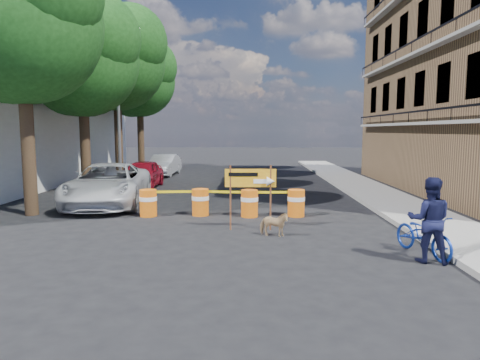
{
  "coord_description": "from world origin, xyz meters",
  "views": [
    {
      "loc": [
        0.59,
        -12.16,
        2.86
      ],
      "look_at": [
        0.31,
        1.24,
        1.3
      ],
      "focal_mm": 32.0,
      "sensor_mm": 36.0,
      "label": 1
    }
  ],
  "objects_px": {
    "bicycle": "(424,216)",
    "sedan_red": "(142,174)",
    "barrel_far_right": "(296,202)",
    "dog": "(274,224)",
    "suv_white": "(108,185)",
    "pedestrian": "(429,220)",
    "barrel_far_left": "(148,202)",
    "barrel_mid_right": "(249,203)",
    "barrel_mid_left": "(200,202)",
    "detour_sign": "(257,183)",
    "sedan_silver": "(164,165)"
  },
  "relations": [
    {
      "from": "barrel_mid_right",
      "to": "pedestrian",
      "type": "bearing_deg",
      "value": -51.17
    },
    {
      "from": "barrel_far_right",
      "to": "suv_white",
      "type": "height_order",
      "value": "suv_white"
    },
    {
      "from": "detour_sign",
      "to": "pedestrian",
      "type": "height_order",
      "value": "detour_sign"
    },
    {
      "from": "barrel_far_left",
      "to": "bicycle",
      "type": "distance_m",
      "value": 8.56
    },
    {
      "from": "pedestrian",
      "to": "barrel_far_left",
      "type": "bearing_deg",
      "value": -16.66
    },
    {
      "from": "dog",
      "to": "suv_white",
      "type": "distance_m",
      "value": 7.74
    },
    {
      "from": "barrel_far_right",
      "to": "sedan_red",
      "type": "xyz_separation_m",
      "value": [
        -6.9,
        6.96,
        0.22
      ]
    },
    {
      "from": "barrel_far_right",
      "to": "dog",
      "type": "bearing_deg",
      "value": -108.19
    },
    {
      "from": "pedestrian",
      "to": "barrel_far_right",
      "type": "bearing_deg",
      "value": -47.66
    },
    {
      "from": "barrel_far_right",
      "to": "sedan_red",
      "type": "height_order",
      "value": "sedan_red"
    },
    {
      "from": "barrel_far_left",
      "to": "barrel_far_right",
      "type": "relative_size",
      "value": 1.0
    },
    {
      "from": "detour_sign",
      "to": "suv_white",
      "type": "height_order",
      "value": "detour_sign"
    },
    {
      "from": "barrel_far_left",
      "to": "barrel_mid_left",
      "type": "height_order",
      "value": "same"
    },
    {
      "from": "bicycle",
      "to": "sedan_red",
      "type": "distance_m",
      "value": 14.71
    },
    {
      "from": "barrel_far_right",
      "to": "detour_sign",
      "type": "distance_m",
      "value": 2.58
    },
    {
      "from": "dog",
      "to": "sedan_silver",
      "type": "distance_m",
      "value": 16.81
    },
    {
      "from": "pedestrian",
      "to": "sedan_red",
      "type": "bearing_deg",
      "value": -35.16
    },
    {
      "from": "detour_sign",
      "to": "suv_white",
      "type": "bearing_deg",
      "value": 144.04
    },
    {
      "from": "barrel_far_left",
      "to": "barrel_mid_left",
      "type": "xyz_separation_m",
      "value": [
        1.72,
        0.18,
        0.0
      ]
    },
    {
      "from": "detour_sign",
      "to": "bicycle",
      "type": "height_order",
      "value": "detour_sign"
    },
    {
      "from": "pedestrian",
      "to": "sedan_silver",
      "type": "distance_m",
      "value": 20.13
    },
    {
      "from": "barrel_far_left",
      "to": "suv_white",
      "type": "relative_size",
      "value": 0.16
    },
    {
      "from": "detour_sign",
      "to": "sedan_red",
      "type": "bearing_deg",
      "value": 121.55
    },
    {
      "from": "barrel_mid_right",
      "to": "detour_sign",
      "type": "distance_m",
      "value": 2.13
    },
    {
      "from": "barrel_far_right",
      "to": "barrel_mid_left",
      "type": "bearing_deg",
      "value": 178.27
    },
    {
      "from": "detour_sign",
      "to": "sedan_silver",
      "type": "xyz_separation_m",
      "value": [
        -5.63,
        14.94,
        -0.71
      ]
    },
    {
      "from": "barrel_mid_left",
      "to": "dog",
      "type": "relative_size",
      "value": 1.12
    },
    {
      "from": "bicycle",
      "to": "sedan_silver",
      "type": "distance_m",
      "value": 19.73
    },
    {
      "from": "barrel_mid_left",
      "to": "barrel_mid_right",
      "type": "relative_size",
      "value": 1.0
    },
    {
      "from": "barrel_far_left",
      "to": "barrel_far_right",
      "type": "distance_m",
      "value": 4.94
    },
    {
      "from": "barrel_far_left",
      "to": "barrel_mid_left",
      "type": "bearing_deg",
      "value": 6.01
    },
    {
      "from": "barrel_mid_right",
      "to": "detour_sign",
      "type": "height_order",
      "value": "detour_sign"
    },
    {
      "from": "barrel_far_right",
      "to": "dog",
      "type": "height_order",
      "value": "barrel_far_right"
    },
    {
      "from": "barrel_far_right",
      "to": "bicycle",
      "type": "xyz_separation_m",
      "value": [
        2.43,
        -4.42,
        0.44
      ]
    },
    {
      "from": "barrel_far_left",
      "to": "detour_sign",
      "type": "bearing_deg",
      "value": -28.17
    },
    {
      "from": "detour_sign",
      "to": "sedan_silver",
      "type": "bearing_deg",
      "value": 110.39
    },
    {
      "from": "bicycle",
      "to": "sedan_red",
      "type": "xyz_separation_m",
      "value": [
        -9.33,
        11.38,
        -0.22
      ]
    },
    {
      "from": "detour_sign",
      "to": "bicycle",
      "type": "bearing_deg",
      "value": -32.82
    },
    {
      "from": "barrel_far_left",
      "to": "bicycle",
      "type": "xyz_separation_m",
      "value": [
        7.37,
        -4.33,
        0.44
      ]
    },
    {
      "from": "barrel_mid_left",
      "to": "suv_white",
      "type": "xyz_separation_m",
      "value": [
        -3.76,
        1.94,
        0.32
      ]
    },
    {
      "from": "detour_sign",
      "to": "barrel_far_left",
      "type": "bearing_deg",
      "value": 151.59
    },
    {
      "from": "barrel_far_right",
      "to": "sedan_silver",
      "type": "distance_m",
      "value": 14.69
    },
    {
      "from": "suv_white",
      "to": "sedan_red",
      "type": "distance_m",
      "value": 4.92
    },
    {
      "from": "pedestrian",
      "to": "dog",
      "type": "bearing_deg",
      "value": -16.91
    },
    {
      "from": "dog",
      "to": "suv_white",
      "type": "relative_size",
      "value": 0.14
    },
    {
      "from": "barrel_far_right",
      "to": "pedestrian",
      "type": "bearing_deg",
      "value": -64.65
    },
    {
      "from": "pedestrian",
      "to": "bicycle",
      "type": "height_order",
      "value": "pedestrian"
    },
    {
      "from": "dog",
      "to": "barrel_mid_left",
      "type": "bearing_deg",
      "value": 53.73
    },
    {
      "from": "pedestrian",
      "to": "bicycle",
      "type": "xyz_separation_m",
      "value": [
        0.1,
        0.5,
        -0.02
      ]
    },
    {
      "from": "barrel_far_left",
      "to": "dog",
      "type": "xyz_separation_m",
      "value": [
        4.03,
        -2.66,
        -0.13
      ]
    }
  ]
}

